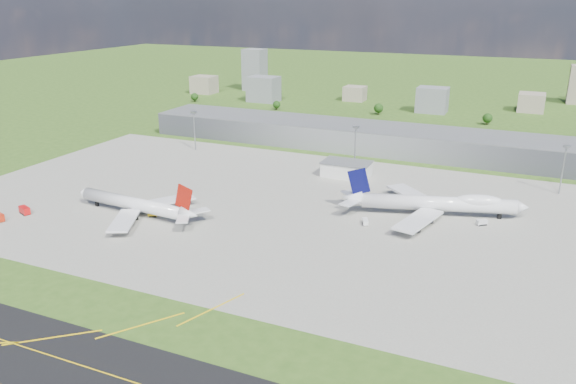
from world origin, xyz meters
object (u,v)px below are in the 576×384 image
at_px(crash_tender, 25,211).
at_px(tug_yellow, 153,215).
at_px(airliner_blue_quad, 438,204).
at_px(van_white_far, 482,223).
at_px(airliner_red_twin, 137,205).
at_px(van_white_near, 365,222).

xyz_separation_m(crash_tender, tug_yellow, (56.91, 21.22, -0.75)).
bearing_deg(airliner_blue_quad, van_white_far, -25.64).
bearing_deg(airliner_red_twin, van_white_near, -157.76).
xyz_separation_m(tug_yellow, van_white_near, (92.55, 30.44, 0.28)).
bearing_deg(van_white_near, crash_tender, 85.42).
xyz_separation_m(airliner_blue_quad, van_white_near, (-27.34, -23.49, -4.82)).
bearing_deg(van_white_far, airliner_red_twin, 160.66).
bearing_deg(van_white_far, van_white_near, 164.12).
relative_size(airliner_red_twin, van_white_far, 13.76).
relative_size(tug_yellow, van_white_near, 0.84).
bearing_deg(van_white_near, tug_yellow, 84.55).
bearing_deg(airliner_red_twin, airliner_blue_quad, -151.94).
xyz_separation_m(airliner_red_twin, crash_tender, (-49.41, -19.77, -3.48)).
bearing_deg(tug_yellow, airliner_red_twin, 164.40).
height_order(airliner_red_twin, crash_tender, airliner_red_twin).
bearing_deg(airliner_red_twin, van_white_far, -156.05).
distance_m(tug_yellow, van_white_far, 149.01).
height_order(airliner_red_twin, van_white_far, airliner_red_twin).
xyz_separation_m(airliner_red_twin, airliner_blue_quad, (127.39, 55.37, 0.88)).
height_order(airliner_red_twin, airliner_blue_quad, airliner_blue_quad).
bearing_deg(van_white_far, tug_yellow, 161.09).
height_order(airliner_red_twin, van_white_near, airliner_red_twin).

